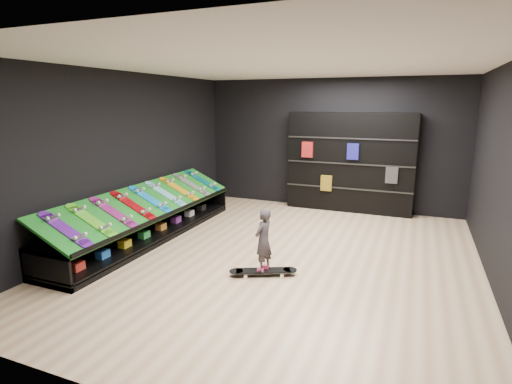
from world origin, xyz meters
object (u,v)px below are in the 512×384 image
at_px(back_shelving, 350,163).
at_px(floor_skateboard, 263,273).
at_px(display_rack, 149,225).
at_px(child, 263,252).

distance_m(back_shelving, floor_skateboard, 4.25).
relative_size(display_rack, floor_skateboard, 4.59).
bearing_deg(floor_skateboard, child, 0.00).
height_order(back_shelving, floor_skateboard, back_shelving).
distance_m(floor_skateboard, child, 0.32).
distance_m(display_rack, child, 2.67).
height_order(display_rack, child, child).
bearing_deg(display_rack, back_shelving, 47.25).
relative_size(back_shelving, floor_skateboard, 2.86).
distance_m(back_shelving, child, 4.18).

